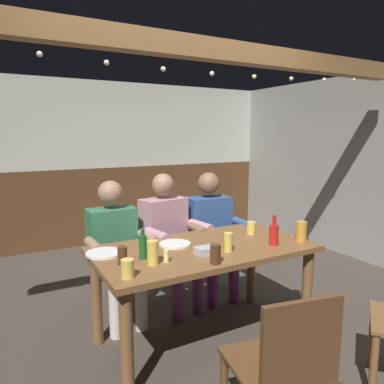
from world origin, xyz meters
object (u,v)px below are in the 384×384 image
Objects in this scene: person_0 at (115,245)px; dining_table at (204,261)px; chair_empty_near_right at (285,370)px; person_1 at (168,235)px; plate_1 at (104,253)px; pint_glass_6 at (215,254)px; bottle_0 at (143,246)px; pint_glass_0 at (301,231)px; pint_glass_5 at (228,242)px; person_2 at (211,228)px; pint_glass_4 at (153,253)px; pint_glass_1 at (127,269)px; pint_glass_3 at (251,228)px; table_candle at (166,256)px; condiment_caddy at (205,250)px; plate_0 at (175,244)px; bottle_1 at (274,234)px; pint_glass_2 at (122,255)px.

dining_table is at bearing 124.92° from person_0.
person_1 is at bearing 93.46° from chair_empty_near_right.
pint_glass_6 is (0.58, -0.53, 0.06)m from plate_1.
bottle_0 is 1.32× the size of pint_glass_0.
person_0 is at bearing 64.69° from plate_1.
person_1 reaches higher than pint_glass_5.
person_2 reaches higher than pint_glass_4.
dining_table is 14.41× the size of pint_glass_1.
table_candle is at bearing -163.64° from pint_glass_3.
condiment_caddy is at bearing 2.79° from table_candle.
table_candle is 0.57× the size of condiment_caddy.
chair_empty_near_right is 1.42m from pint_glass_3.
pint_glass_6 is (0.05, -0.48, 0.06)m from plate_0.
pint_glass_5 is (0.79, -0.37, 0.06)m from plate_1.
pint_glass_0 reaches higher than pint_glass_5.
plate_1 is at bearing 27.04° from person_2.
chair_empty_near_right reaches higher than pint_glass_6.
pint_glass_0 is at bearing -4.44° from table_candle.
bottle_1 is at bearing -10.91° from bottle_0.
plate_0 is at bearing 176.86° from pint_glass_3.
pint_glass_5 is at bearing -1.73° from pint_glass_4.
chair_empty_near_right is 3.83× the size of bottle_1.
pint_glass_3 is 0.78m from pint_glass_6.
pint_glass_6 is at bearing 94.23° from chair_empty_near_right.
table_candle is (-0.86, -0.83, 0.11)m from person_2.
person_0 reaches higher than pint_glass_6.
person_0 reaches higher than dining_table.
chair_empty_near_right is 4.20× the size of bottle_0.
bottle_1 is 1.94× the size of pint_glass_2.
pint_glass_4 is (-0.49, -0.81, 0.15)m from person_1.
bottle_0 is (-0.97, -0.69, 0.16)m from person_2.
chair_empty_near_right is at bearing 73.93° from person_2.
person_1 is 7.73× the size of pint_glass_0.
bottle_1 is 2.05× the size of pint_glass_1.
bottle_0 is at bearing -152.34° from plate_0.
plate_1 is 2.26× the size of pint_glass_1.
condiment_caddy is at bearing 1.85° from pint_glass_4.
person_2 is 8.91× the size of pint_glass_5.
pint_glass_0 is at bearing -7.65° from pint_glass_2.
person_2 is 0.84m from plate_0.
person_1 is 1.00m from bottle_1.
dining_table is at bearing 117.56° from pint_glass_5.
pint_glass_2 is at bearing 150.34° from pint_glass_4.
chair_empty_near_right is (-0.21, -1.73, -0.20)m from person_1.
person_0 is at bearing 124.85° from pint_glass_5.
pint_glass_0 is at bearing 1.77° from pint_glass_1.
pint_glass_6 is at bearing 64.46° from person_2.
pint_glass_3 is at bearing -3.14° from plate_0.
pint_glass_4 reaches higher than condiment_caddy.
plate_0 is at bearing 44.41° from pint_glass_4.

